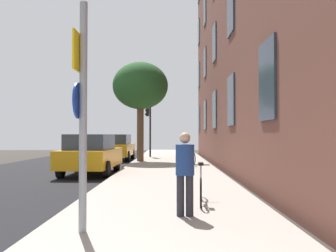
{
  "coord_description": "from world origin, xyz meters",
  "views": [
    {
      "loc": [
        1.14,
        -1.4,
        1.62
      ],
      "look_at": [
        1.04,
        13.46,
        1.98
      ],
      "focal_mm": 38.24,
      "sensor_mm": 36.0,
      "label": 1
    }
  ],
  "objects_px": {
    "sign_post": "(82,104)",
    "bicycle_1": "(188,160)",
    "traffic_light": "(149,120)",
    "bicycle_2": "(190,157)",
    "bicycle_0": "(201,187)",
    "pedestrian_0": "(185,168)",
    "tree_near": "(140,87)",
    "car_0": "(91,154)",
    "car_1": "(117,147)"
  },
  "relations": [
    {
      "from": "tree_near",
      "to": "car_0",
      "type": "bearing_deg",
      "value": -104.41
    },
    {
      "from": "tree_near",
      "to": "car_0",
      "type": "xyz_separation_m",
      "value": [
        -1.5,
        -5.85,
        -3.51
      ]
    },
    {
      "from": "bicycle_2",
      "to": "car_1",
      "type": "xyz_separation_m",
      "value": [
        -4.36,
        4.85,
        0.34
      ]
    },
    {
      "from": "bicycle_2",
      "to": "pedestrian_0",
      "type": "xyz_separation_m",
      "value": [
        -0.71,
        -11.05,
        0.5
      ]
    },
    {
      "from": "bicycle_0",
      "to": "car_1",
      "type": "distance_m",
      "value": 15.17
    },
    {
      "from": "bicycle_1",
      "to": "car_0",
      "type": "relative_size",
      "value": 0.43
    },
    {
      "from": "sign_post",
      "to": "tree_near",
      "type": "relative_size",
      "value": 0.64
    },
    {
      "from": "traffic_light",
      "to": "sign_post",
      "type": "bearing_deg",
      "value": -89.72
    },
    {
      "from": "sign_post",
      "to": "bicycle_1",
      "type": "relative_size",
      "value": 2.08
    },
    {
      "from": "bicycle_1",
      "to": "traffic_light",
      "type": "bearing_deg",
      "value": 105.09
    },
    {
      "from": "bicycle_1",
      "to": "pedestrian_0",
      "type": "height_order",
      "value": "pedestrian_0"
    },
    {
      "from": "tree_near",
      "to": "pedestrian_0",
      "type": "relative_size",
      "value": 3.65
    },
    {
      "from": "car_0",
      "to": "car_1",
      "type": "height_order",
      "value": "same"
    },
    {
      "from": "sign_post",
      "to": "bicycle_2",
      "type": "bearing_deg",
      "value": 78.99
    },
    {
      "from": "sign_post",
      "to": "tree_near",
      "type": "distance_m",
      "value": 14.91
    },
    {
      "from": "bicycle_0",
      "to": "car_0",
      "type": "height_order",
      "value": "car_0"
    },
    {
      "from": "sign_post",
      "to": "pedestrian_0",
      "type": "bearing_deg",
      "value": 33.08
    },
    {
      "from": "traffic_light",
      "to": "bicycle_1",
      "type": "xyz_separation_m",
      "value": [
        2.25,
        -8.34,
        -2.1
      ]
    },
    {
      "from": "car_1",
      "to": "bicycle_1",
      "type": "bearing_deg",
      "value": -57.78
    },
    {
      "from": "bicycle_1",
      "to": "car_0",
      "type": "bearing_deg",
      "value": -159.48
    },
    {
      "from": "tree_near",
      "to": "sign_post",
      "type": "bearing_deg",
      "value": -88.72
    },
    {
      "from": "bicycle_2",
      "to": "traffic_light",
      "type": "bearing_deg",
      "value": 110.38
    },
    {
      "from": "sign_post",
      "to": "pedestrian_0",
      "type": "height_order",
      "value": "sign_post"
    },
    {
      "from": "traffic_light",
      "to": "bicycle_0",
      "type": "relative_size",
      "value": 2.14
    },
    {
      "from": "sign_post",
      "to": "tree_near",
      "type": "xyz_separation_m",
      "value": [
        -0.33,
        14.73,
        2.27
      ]
    },
    {
      "from": "tree_near",
      "to": "bicycle_2",
      "type": "distance_m",
      "value": 5.37
    },
    {
      "from": "bicycle_0",
      "to": "pedestrian_0",
      "type": "height_order",
      "value": "pedestrian_0"
    },
    {
      "from": "sign_post",
      "to": "car_0",
      "type": "height_order",
      "value": "sign_post"
    },
    {
      "from": "traffic_light",
      "to": "car_1",
      "type": "xyz_separation_m",
      "value": [
        -1.9,
        -1.75,
        -1.74
      ]
    },
    {
      "from": "traffic_light",
      "to": "bicycle_2",
      "type": "height_order",
      "value": "traffic_light"
    },
    {
      "from": "bicycle_1",
      "to": "tree_near",
      "type": "bearing_deg",
      "value": 119.69
    },
    {
      "from": "car_0",
      "to": "pedestrian_0",
      "type": "bearing_deg",
      "value": -65.99
    },
    {
      "from": "sign_post",
      "to": "car_1",
      "type": "bearing_deg",
      "value": 96.71
    },
    {
      "from": "bicycle_1",
      "to": "car_1",
      "type": "xyz_separation_m",
      "value": [
        -4.15,
        6.59,
        0.36
      ]
    },
    {
      "from": "traffic_light",
      "to": "car_1",
      "type": "bearing_deg",
      "value": -137.37
    },
    {
      "from": "bicycle_1",
      "to": "pedestrian_0",
      "type": "relative_size",
      "value": 1.11
    },
    {
      "from": "sign_post",
      "to": "bicycle_2",
      "type": "height_order",
      "value": "sign_post"
    },
    {
      "from": "tree_near",
      "to": "bicycle_0",
      "type": "height_order",
      "value": "tree_near"
    },
    {
      "from": "car_1",
      "to": "tree_near",
      "type": "bearing_deg",
      "value": -53.22
    },
    {
      "from": "sign_post",
      "to": "bicycle_0",
      "type": "distance_m",
      "value": 3.51
    },
    {
      "from": "car_1",
      "to": "car_0",
      "type": "bearing_deg",
      "value": -88.82
    },
    {
      "from": "bicycle_1",
      "to": "car_0",
      "type": "distance_m",
      "value": 4.27
    },
    {
      "from": "bicycle_1",
      "to": "pedestrian_0",
      "type": "distance_m",
      "value": 9.33
    },
    {
      "from": "bicycle_1",
      "to": "car_0",
      "type": "height_order",
      "value": "car_0"
    },
    {
      "from": "bicycle_0",
      "to": "car_0",
      "type": "relative_size",
      "value": 0.42
    },
    {
      "from": "tree_near",
      "to": "pedestrian_0",
      "type": "distance_m",
      "value": 14.2
    },
    {
      "from": "bicycle_0",
      "to": "bicycle_2",
      "type": "distance_m",
      "value": 9.78
    },
    {
      "from": "sign_post",
      "to": "bicycle_1",
      "type": "xyz_separation_m",
      "value": [
        2.16,
        10.38,
        -1.6
      ]
    },
    {
      "from": "tree_near",
      "to": "car_1",
      "type": "height_order",
      "value": "tree_near"
    },
    {
      "from": "bicycle_2",
      "to": "car_0",
      "type": "xyz_separation_m",
      "value": [
        -4.19,
        -3.24,
        0.34
      ]
    }
  ]
}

